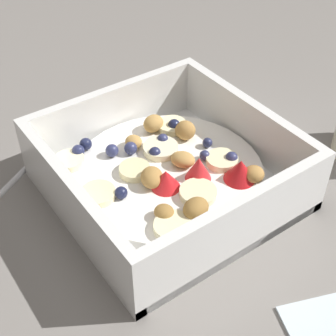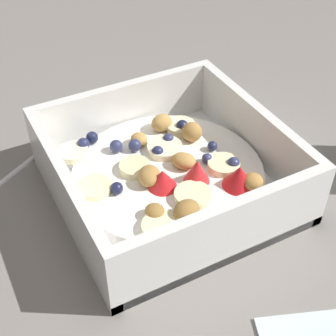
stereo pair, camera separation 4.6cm
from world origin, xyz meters
TOP-DOWN VIEW (x-y plane):
  - ground_plane at (0.00, 0.00)m, footprint 2.40×2.40m
  - fruit_bowl at (0.01, 0.02)m, footprint 0.21×0.21m
  - spoon at (-0.12, -0.05)m, footprint 0.11×0.16m

SIDE VIEW (x-z plane):
  - ground_plane at x=0.00m, z-range 0.00..0.00m
  - spoon at x=-0.12m, z-range 0.00..0.01m
  - fruit_bowl at x=0.01m, z-range -0.01..0.06m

